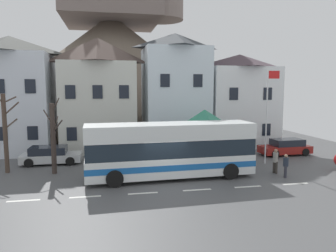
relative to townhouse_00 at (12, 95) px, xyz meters
name	(u,v)px	position (x,y,z in m)	size (l,w,h in m)	color
ground_plane	(166,185)	(11.42, -12.25, -5.04)	(40.00, 60.00, 0.07)	#4F5051
townhouse_00	(12,95)	(0.00, 0.00, 0.00)	(6.79, 6.56, 10.02)	silver
townhouse_01	(98,95)	(7.40, -0.71, -0.02)	(6.42, 5.14, 9.98)	silver
townhouse_02	(175,91)	(14.42, -0.60, 0.29)	(5.76, 5.35, 10.59)	silver
townhouse_03	(239,100)	(20.79, -0.61, -0.61)	(6.49, 5.33, 8.80)	white
hilltop_castle	(113,67)	(9.13, 19.53, 3.77)	(42.61, 42.61, 24.54)	brown
transit_bus	(171,151)	(11.94, -10.86, -3.28)	(10.52, 2.94, 3.43)	silver
bus_shelter	(205,120)	(15.40, -6.81, -1.84)	(3.60, 3.60, 3.98)	#473D33
parked_car_00	(204,148)	(15.98, -4.96, -4.40)	(4.14, 2.31, 1.23)	slate
parked_car_01	(285,147)	(22.79, -5.92, -4.36)	(4.27, 1.98, 1.34)	maroon
parked_car_02	(51,155)	(3.93, -5.50, -4.38)	(4.27, 2.00, 1.29)	silver
pedestrian_00	(286,165)	(19.07, -12.12, -4.23)	(0.32, 0.34, 1.48)	#2D2D38
pedestrian_01	(275,160)	(18.93, -11.13, -4.12)	(0.33, 0.36, 1.63)	#38332D
pedestrian_02	(237,155)	(17.09, -9.15, -4.12)	(0.32, 0.32, 1.51)	black
public_bench	(188,151)	(14.55, -5.23, -4.54)	(1.55, 0.48, 0.87)	#473828
flagpole	(268,110)	(19.67, -8.48, -1.00)	(0.95, 0.10, 6.90)	silver
bare_tree_00	(6,132)	(1.55, -7.61, -2.27)	(1.44, 1.27, 5.59)	#47382D
bare_tree_02	(53,138)	(4.65, -8.44, -2.62)	(1.40, 1.96, 4.99)	#382D28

